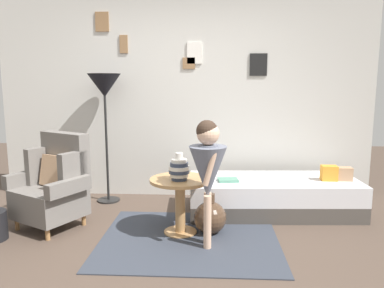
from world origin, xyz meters
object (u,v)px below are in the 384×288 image
book_on_daybed (228,180)px  side_table (180,194)px  vase_striped (179,169)px  floor_lamp (105,91)px  daybed (273,196)px  person_child (208,167)px  demijohn_near (210,217)px  armchair (54,185)px

book_on_daybed → side_table: bearing=-133.1°
vase_striped → book_on_daybed: 0.80m
floor_lamp → book_on_daybed: size_ratio=7.25×
daybed → person_child: bearing=-127.9°
floor_lamp → demijohn_near: (1.30, -0.97, -1.22)m
daybed → side_table: side_table is taller
daybed → vase_striped: size_ratio=7.29×
person_child → book_on_daybed: person_child is taller
vase_striped → demijohn_near: size_ratio=0.65×
armchair → person_child: 1.68m
book_on_daybed → floor_lamp: bearing=163.0°
side_table → floor_lamp: bearing=135.6°
book_on_daybed → daybed: bearing=14.3°
side_table → book_on_daybed: size_ratio=2.71×
vase_striped → person_child: bearing=-41.0°
armchair → floor_lamp: bearing=69.0°
book_on_daybed → armchair: bearing=-168.0°
side_table → demijohn_near: 0.38m
floor_lamp → demijohn_near: 2.03m
vase_striped → demijohn_near: vase_striped is taller
side_table → person_child: size_ratio=0.51×
demijohn_near → floor_lamp: bearing=143.2°
armchair → daybed: size_ratio=0.50×
floor_lamp → side_table: bearing=-44.4°
daybed → demijohn_near: size_ratio=4.74×
armchair → demijohn_near: bearing=-4.5°
person_child → book_on_daybed: bearing=75.1°
floor_lamp → demijohn_near: size_ratio=3.90×
daybed → armchair: bearing=-167.5°
floor_lamp → book_on_daybed: floor_lamp is taller
daybed → person_child: (-0.74, -0.95, 0.55)m
vase_striped → side_table: bearing=86.0°
daybed → demijohn_near: bearing=-138.1°
armchair → demijohn_near: (1.62, -0.13, -0.27)m
floor_lamp → person_child: bearing=-45.1°
armchair → demijohn_near: armchair is taller
armchair → side_table: (1.32, -0.14, -0.03)m
side_table → armchair: bearing=174.0°
side_table → floor_lamp: 1.71m
person_child → demijohn_near: size_ratio=2.86×
floor_lamp → daybed: bearing=-9.1°
armchair → daybed: (2.34, 0.52, -0.24)m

